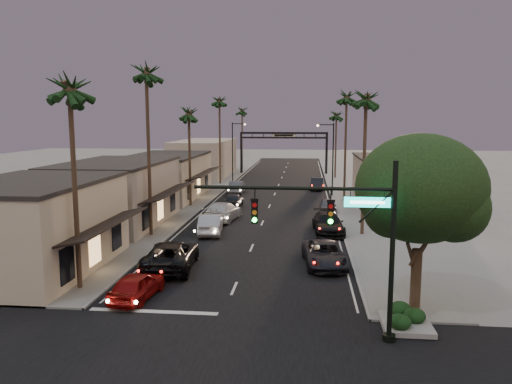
% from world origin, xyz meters
% --- Properties ---
extents(ground, '(200.00, 200.00, 0.00)m').
position_xyz_m(ground, '(0.00, 40.00, 0.00)').
color(ground, slate).
rests_on(ground, ground).
extents(road, '(14.00, 120.00, 0.02)m').
position_xyz_m(road, '(0.00, 45.00, 0.00)').
color(road, black).
rests_on(road, ground).
extents(cross_street, '(80.00, 12.00, 0.02)m').
position_xyz_m(cross_street, '(0.00, 0.00, 0.00)').
color(cross_street, black).
rests_on(cross_street, ground).
extents(sidewalk_left, '(5.00, 92.00, 0.12)m').
position_xyz_m(sidewalk_left, '(-9.50, 52.00, 0.06)').
color(sidewalk_left, slate).
rests_on(sidewalk_left, ground).
extents(sidewalk_right, '(5.00, 92.00, 0.12)m').
position_xyz_m(sidewalk_right, '(9.50, 52.00, 0.06)').
color(sidewalk_right, slate).
rests_on(sidewalk_right, ground).
extents(storefront_near, '(8.00, 12.00, 5.50)m').
position_xyz_m(storefront_near, '(-13.00, 12.00, 2.75)').
color(storefront_near, '#BBAF8F').
rests_on(storefront_near, ground).
extents(storefront_mid, '(8.00, 14.00, 5.50)m').
position_xyz_m(storefront_mid, '(-13.00, 26.00, 2.75)').
color(storefront_mid, '#9F927F').
rests_on(storefront_mid, ground).
extents(storefront_far, '(8.00, 16.00, 5.00)m').
position_xyz_m(storefront_far, '(-13.00, 42.00, 2.50)').
color(storefront_far, '#BBAF8F').
rests_on(storefront_far, ground).
extents(storefront_dist, '(8.00, 20.00, 6.00)m').
position_xyz_m(storefront_dist, '(-13.00, 65.00, 3.00)').
color(storefront_dist, '#9F927F').
rests_on(storefront_dist, ground).
extents(building_right, '(8.00, 18.00, 5.00)m').
position_xyz_m(building_right, '(14.00, 40.00, 2.50)').
color(building_right, '#9F927F').
rests_on(building_right, ground).
extents(traffic_signal, '(8.51, 0.22, 7.80)m').
position_xyz_m(traffic_signal, '(5.69, 4.00, 5.08)').
color(traffic_signal, black).
rests_on(traffic_signal, ground).
extents(corner_tree, '(6.20, 6.20, 8.80)m').
position_xyz_m(corner_tree, '(9.48, 7.45, 5.98)').
color(corner_tree, '#38281C').
rests_on(corner_tree, ground).
extents(planter, '(2.20, 2.60, 0.24)m').
position_xyz_m(planter, '(8.60, 5.50, 0.00)').
color(planter, gray).
rests_on(planter, ground).
extents(arch, '(15.20, 0.40, 7.27)m').
position_xyz_m(arch, '(0.00, 70.00, 5.53)').
color(arch, black).
rests_on(arch, ground).
extents(streetlight_right, '(2.13, 0.30, 9.00)m').
position_xyz_m(streetlight_right, '(6.92, 45.00, 5.33)').
color(streetlight_right, black).
rests_on(streetlight_right, ground).
extents(streetlight_left, '(2.13, 0.30, 9.00)m').
position_xyz_m(streetlight_left, '(-6.92, 58.00, 5.33)').
color(streetlight_left, black).
rests_on(streetlight_left, ground).
extents(palm_la, '(3.20, 3.20, 13.20)m').
position_xyz_m(palm_la, '(-8.60, 9.00, 11.44)').
color(palm_la, '#38281C').
rests_on(palm_la, ground).
extents(palm_lb, '(3.20, 3.20, 15.20)m').
position_xyz_m(palm_lb, '(-8.60, 22.00, 13.39)').
color(palm_lb, '#38281C').
rests_on(palm_lb, ground).
extents(palm_lc, '(3.20, 3.20, 12.20)m').
position_xyz_m(palm_lc, '(-8.60, 36.00, 10.47)').
color(palm_lc, '#38281C').
rests_on(palm_lc, ground).
extents(palm_ld, '(3.20, 3.20, 14.20)m').
position_xyz_m(palm_ld, '(-8.60, 55.00, 12.42)').
color(palm_ld, '#38281C').
rests_on(palm_ld, ground).
extents(palm_ra, '(3.20, 3.20, 13.20)m').
position_xyz_m(palm_ra, '(8.60, 24.00, 11.44)').
color(palm_ra, '#38281C').
rests_on(palm_ra, ground).
extents(palm_rb, '(3.20, 3.20, 14.20)m').
position_xyz_m(palm_rb, '(8.60, 44.00, 12.42)').
color(palm_rb, '#38281C').
rests_on(palm_rb, ground).
extents(palm_rc, '(3.20, 3.20, 12.20)m').
position_xyz_m(palm_rc, '(8.60, 64.00, 10.47)').
color(palm_rc, '#38281C').
rests_on(palm_rc, ground).
extents(palm_far, '(3.20, 3.20, 13.20)m').
position_xyz_m(palm_far, '(-8.30, 78.00, 11.44)').
color(palm_far, '#38281C').
rests_on(palm_far, ground).
extents(oncoming_red, '(2.19, 4.47, 1.47)m').
position_xyz_m(oncoming_red, '(-4.89, 7.85, 0.73)').
color(oncoming_red, maroon).
rests_on(oncoming_red, ground).
extents(oncoming_pickup, '(3.46, 6.64, 1.79)m').
position_xyz_m(oncoming_pickup, '(-4.55, 13.35, 0.89)').
color(oncoming_pickup, black).
rests_on(oncoming_pickup, ground).
extents(oncoming_silver, '(2.34, 5.28, 1.68)m').
position_xyz_m(oncoming_silver, '(-3.89, 23.28, 0.84)').
color(oncoming_silver, '#A8A7AD').
rests_on(oncoming_silver, ground).
extents(oncoming_white, '(3.22, 6.31, 1.75)m').
position_xyz_m(oncoming_white, '(-3.81, 28.78, 0.88)').
color(oncoming_white, silver).
rests_on(oncoming_white, ground).
extents(oncoming_dgrey, '(2.12, 4.79, 1.60)m').
position_xyz_m(oncoming_dgrey, '(-3.83, 35.79, 0.80)').
color(oncoming_dgrey, black).
rests_on(oncoming_dgrey, ground).
extents(oncoming_grey_far, '(1.69, 4.84, 1.60)m').
position_xyz_m(oncoming_grey_far, '(-4.90, 46.26, 0.80)').
color(oncoming_grey_far, '#4B4B50').
rests_on(oncoming_grey_far, ground).
extents(curbside_near, '(3.12, 5.78, 1.54)m').
position_xyz_m(curbside_near, '(5.22, 14.95, 0.77)').
color(curbside_near, black).
rests_on(curbside_near, ground).
extents(curbside_black, '(2.76, 5.96, 1.68)m').
position_xyz_m(curbside_black, '(5.85, 24.44, 0.84)').
color(curbside_black, black).
rests_on(curbside_black, ground).
extents(curbside_grey, '(1.72, 4.17, 1.42)m').
position_xyz_m(curbside_grey, '(6.20, 33.70, 0.71)').
color(curbside_grey, '#535358').
rests_on(curbside_grey, ground).
extents(curbside_far, '(2.07, 4.95, 1.59)m').
position_xyz_m(curbside_far, '(5.46, 50.64, 0.80)').
color(curbside_far, black).
rests_on(curbside_far, ground).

